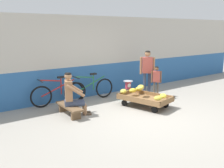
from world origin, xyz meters
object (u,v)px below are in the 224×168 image
low_bench (69,108)px  bicycle_near_left (58,93)px  customer_child (156,79)px  vendor_seated (72,94)px  plastic_crate (128,94)px  shopping_bag (136,98)px  bicycle_far_left (91,89)px  weighing_scale (128,85)px  banana_cart (145,99)px  customer_adult (147,68)px

low_bench → bicycle_near_left: (0.18, 1.04, 0.15)m
customer_child → vendor_seated: bearing=177.8°
vendor_seated → plastic_crate: vendor_seated is taller
plastic_crate → shopping_bag: (-0.01, -0.40, -0.03)m
bicycle_near_left → customer_child: customer_child is taller
customer_child → bicycle_far_left: bearing=149.0°
weighing_scale → bicycle_near_left: 2.22m
weighing_scale → shopping_bag: 0.52m
banana_cart → low_bench: (-2.11, 0.63, -0.04)m
bicycle_near_left → customer_child: (2.88, -1.19, 0.30)m
weighing_scale → customer_child: 0.93m
bicycle_near_left → bicycle_far_left: same height
customer_child → shopping_bag: customer_child is taller
banana_cart → bicycle_near_left: bicycle_near_left is taller
weighing_scale → bicycle_near_left: bicycle_near_left is taller
plastic_crate → bicycle_near_left: bicycle_near_left is taller
low_bench → weighing_scale: 2.33m
plastic_crate → banana_cart: bearing=-100.5°
low_bench → plastic_crate: 2.31m
banana_cart → customer_child: 1.14m
vendor_seated → customer_adult: (2.90, 0.23, 0.38)m
bicycle_near_left → customer_child: bearing=-22.5°
banana_cart → low_bench: banana_cart is taller
bicycle_near_left → customer_child: size_ratio=1.58×
plastic_crate → bicycle_near_left: 2.23m
weighing_scale → bicycle_far_left: (-1.04, 0.60, -0.10)m
low_bench → customer_child: customer_child is taller
low_bench → shopping_bag: bearing=-1.5°
bicycle_far_left → customer_child: (1.81, -1.09, 0.30)m
customer_child → shopping_bag: size_ratio=4.36×
plastic_crate → bicycle_far_left: (-1.04, 0.60, 0.20)m
low_bench → bicycle_far_left: (1.25, 0.94, 0.15)m
bicycle_near_left → customer_child: 3.13m
weighing_scale → customer_child: (0.77, -0.49, 0.19)m
low_bench → plastic_crate: plastic_crate is taller
plastic_crate → weighing_scale: weighing_scale is taller
banana_cart → bicycle_near_left: 2.56m
banana_cart → low_bench: 2.20m
bicycle_far_left → customer_child: customer_child is taller
weighing_scale → bicycle_near_left: size_ratio=0.18×
weighing_scale → customer_adult: bearing=-11.4°
customer_adult → customer_child: (0.08, -0.35, -0.30)m
banana_cart → shopping_bag: banana_cart is taller
bicycle_far_left → plastic_crate: bearing=-30.0°
vendor_seated → bicycle_near_left: 1.10m
plastic_crate → weighing_scale: (0.00, -0.00, 0.30)m
banana_cart → weighing_scale: weighing_scale is taller
low_bench → customer_adult: size_ratio=0.73×
plastic_crate → bicycle_far_left: size_ratio=0.22×
weighing_scale → low_bench: bearing=-171.7°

